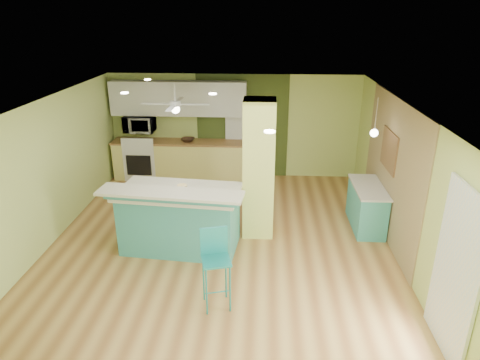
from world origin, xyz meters
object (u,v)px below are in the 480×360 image
bar_stool (215,255)px  side_counter (367,206)px  canister (182,189)px  fruit_bowl (188,140)px  peninsula (180,218)px

bar_stool → side_counter: size_ratio=0.89×
bar_stool → canister: 1.60m
bar_stool → fruit_bowl: size_ratio=3.56×
fruit_bowl → canister: bearing=-81.6°
peninsula → fruit_bowl: bearing=102.6°
peninsula → bar_stool: size_ratio=2.04×
peninsula → side_counter: (3.38, 0.98, -0.15)m
peninsula → canister: size_ratio=14.04×
fruit_bowl → canister: size_ratio=1.93×
bar_stool → canister: (-0.69, 1.39, 0.38)m
fruit_bowl → canister: canister is taller
canister → side_counter: bearing=18.2°
bar_stool → side_counter: bearing=28.6°
bar_stool → canister: canister is taller
side_counter → canister: bearing=-161.8°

